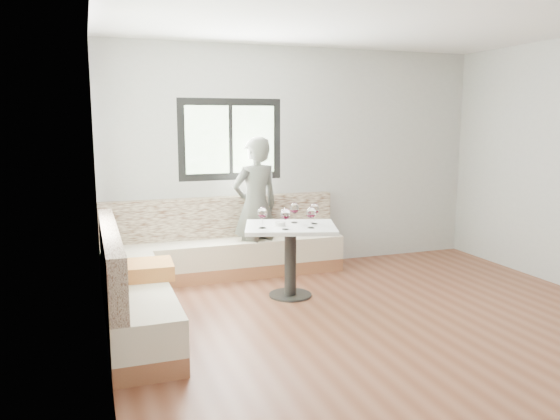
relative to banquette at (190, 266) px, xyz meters
name	(u,v)px	position (x,y,z in m)	size (l,w,h in m)	color
room	(391,175)	(1.51, -1.55, 1.08)	(5.01, 5.01, 2.81)	brown
banquette	(190,266)	(0.00, 0.00, 0.00)	(2.90, 2.80, 0.95)	#975B3A
table	(290,243)	(1.02, -0.38, 0.25)	(1.13, 0.99, 0.78)	black
person	(256,207)	(0.91, 0.55, 0.52)	(0.62, 0.41, 1.70)	#53554D
olive_ramekin	(280,224)	(0.91, -0.35, 0.47)	(0.11, 0.11, 0.04)	white
wine_glass_a	(262,213)	(0.69, -0.42, 0.60)	(0.10, 0.10, 0.22)	white
wine_glass_b	(285,215)	(0.89, -0.57, 0.60)	(0.10, 0.10, 0.22)	white
wine_glass_c	(311,213)	(1.17, -0.58, 0.60)	(0.10, 0.10, 0.22)	white
wine_glass_d	(294,209)	(1.11, -0.25, 0.60)	(0.10, 0.10, 0.22)	white
wine_glass_e	(314,209)	(1.29, -0.37, 0.60)	(0.10, 0.10, 0.22)	white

